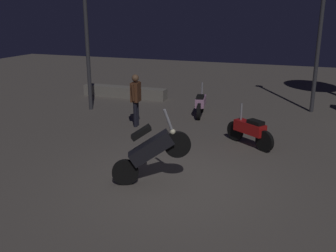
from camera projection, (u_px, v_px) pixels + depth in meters
name	position (u px, v px, depth m)	size (l,w,h in m)	color
ground_plane	(176.00, 183.00, 8.26)	(40.00, 40.00, 0.00)	#605951
motorcycle_black_foreground	(151.00, 151.00, 8.03)	(1.54, 0.80, 1.63)	black
motorcycle_red_parked_left	(250.00, 130.00, 10.43)	(1.41, 1.05, 1.11)	black
motorcycle_pink_parked_right	(201.00, 103.00, 13.47)	(0.46, 1.65, 1.11)	black
person_rider_beside	(136.00, 96.00, 12.07)	(0.27, 0.67, 1.66)	black
streetlamp_near	(87.00, 32.00, 13.62)	(0.36, 0.36, 4.36)	#38383D
streetlamp_far	(322.00, 10.00, 13.07)	(0.36, 0.36, 5.67)	#38383D
planter_wall_low	(125.00, 92.00, 16.38)	(3.70, 0.50, 0.45)	gray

